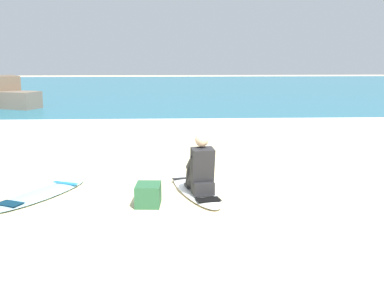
# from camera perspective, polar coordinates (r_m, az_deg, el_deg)

# --- Properties ---
(ground_plane) EXTENTS (80.00, 80.00, 0.00)m
(ground_plane) POSITION_cam_1_polar(r_m,az_deg,el_deg) (8.20, 0.50, -5.49)
(ground_plane) COLOR beige
(sea) EXTENTS (80.00, 28.00, 0.10)m
(sea) POSITION_cam_1_polar(r_m,az_deg,el_deg) (29.58, -1.93, 6.24)
(sea) COLOR teal
(sea) RESTS_ON ground
(breaking_foam) EXTENTS (80.00, 0.90, 0.11)m
(breaking_foam) POSITION_cam_1_polar(r_m,az_deg,el_deg) (15.95, -1.14, 2.57)
(breaking_foam) COLOR white
(breaking_foam) RESTS_ON ground
(surfboard_main) EXTENTS (0.99, 2.30, 0.08)m
(surfboard_main) POSITION_cam_1_polar(r_m,az_deg,el_deg) (8.32, 0.37, -5.00)
(surfboard_main) COLOR white
(surfboard_main) RESTS_ON ground
(surfer_seated) EXTENTS (0.46, 0.75, 0.95)m
(surfer_seated) POSITION_cam_1_polar(r_m,az_deg,el_deg) (7.94, 1.01, -2.79)
(surfer_seated) COLOR #232326
(surfer_seated) RESTS_ON surfboard_main
(surfboard_spare_near) EXTENTS (1.43, 2.12, 0.08)m
(surfboard_spare_near) POSITION_cam_1_polar(r_m,az_deg,el_deg) (8.41, -16.55, -5.29)
(surfboard_spare_near) COLOR #9ED1E5
(surfboard_spare_near) RESTS_ON ground
(beach_bag) EXTENTS (0.39, 0.50, 0.32)m
(beach_bag) POSITION_cam_1_polar(r_m,az_deg,el_deg) (7.61, -4.93, -5.56)
(beach_bag) COLOR #285B38
(beach_bag) RESTS_ON ground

